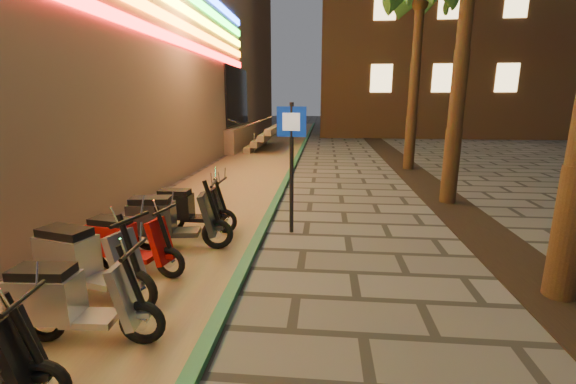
# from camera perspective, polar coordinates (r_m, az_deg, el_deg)

# --- Properties ---
(ground) EXTENTS (120.00, 120.00, 0.00)m
(ground) POSITION_cam_1_polar(r_m,az_deg,el_deg) (4.15, -0.62, -26.27)
(ground) COLOR #474442
(ground) RESTS_ON ground
(parking_strip) EXTENTS (3.40, 60.00, 0.01)m
(parking_strip) POSITION_cam_1_polar(r_m,az_deg,el_deg) (13.75, -7.01, 2.37)
(parking_strip) COLOR #8C7251
(parking_strip) RESTS_ON ground
(green_curb) EXTENTS (0.18, 60.00, 0.10)m
(green_curb) POSITION_cam_1_polar(r_m,az_deg,el_deg) (13.48, 0.06, 2.44)
(green_curb) COLOR #256340
(green_curb) RESTS_ON ground
(planting_strip) EXTENTS (1.20, 40.00, 0.02)m
(planting_strip) POSITION_cam_1_polar(r_m,az_deg,el_deg) (9.18, 26.04, -4.60)
(planting_strip) COLOR black
(planting_strip) RESTS_ON ground
(palm_d) EXTENTS (2.97, 3.02, 7.16)m
(palm_d) POSITION_cam_1_polar(r_m,az_deg,el_deg) (15.86, 19.01, 24.88)
(palm_d) COLOR #472D19
(palm_d) RESTS_ON ground
(pedestrian_sign) EXTENTS (0.57, 0.11, 2.60)m
(pedestrian_sign) POSITION_cam_1_polar(r_m,az_deg,el_deg) (7.55, 0.52, 6.18)
(pedestrian_sign) COLOR black
(pedestrian_sign) RESTS_ON ground
(scooter_5) EXTENTS (1.67, 0.58, 1.18)m
(scooter_5) POSITION_cam_1_polar(r_m,az_deg,el_deg) (4.99, -29.66, -13.84)
(scooter_5) COLOR black
(scooter_5) RESTS_ON ground
(scooter_6) EXTENTS (1.82, 0.89, 1.29)m
(scooter_6) POSITION_cam_1_polar(r_m,az_deg,el_deg) (5.88, -27.99, -9.03)
(scooter_6) COLOR black
(scooter_6) RESTS_ON ground
(scooter_7) EXTENTS (1.62, 0.70, 1.14)m
(scooter_7) POSITION_cam_1_polar(r_m,az_deg,el_deg) (6.52, -22.93, -6.93)
(scooter_7) COLOR black
(scooter_7) RESTS_ON ground
(scooter_8) EXTENTS (1.83, 0.73, 1.29)m
(scooter_8) POSITION_cam_1_polar(r_m,az_deg,el_deg) (7.20, -17.35, -4.01)
(scooter_8) COLOR black
(scooter_8) RESTS_ON ground
(scooter_9) EXTENTS (1.62, 0.57, 1.15)m
(scooter_9) POSITION_cam_1_polar(r_m,az_deg,el_deg) (8.09, -14.69, -2.36)
(scooter_9) COLOR black
(scooter_9) RESTS_ON ground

